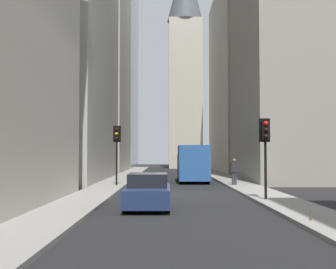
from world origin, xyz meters
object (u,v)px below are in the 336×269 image
at_px(traffic_light_foreground, 265,140).
at_px(pedestrian, 234,170).
at_px(delivery_truck, 192,163).
at_px(traffic_light_midblock, 117,141).
at_px(discarded_bottle, 311,217).
at_px(sedan_navy, 148,192).

height_order(traffic_light_foreground, pedestrian, traffic_light_foreground).
bearing_deg(traffic_light_foreground, delivery_truck, 9.91).
bearing_deg(delivery_truck, traffic_light_foreground, -170.09).
bearing_deg(pedestrian, traffic_light_midblock, 91.77).
xyz_separation_m(traffic_light_midblock, discarded_bottle, (-15.57, -7.85, -2.80)).
xyz_separation_m(delivery_truck, traffic_light_midblock, (-5.21, 5.36, 1.59)).
xyz_separation_m(delivery_truck, pedestrian, (-4.97, -2.51, -0.36)).
distance_m(delivery_truck, sedan_navy, 16.83).
height_order(sedan_navy, discarded_bottle, sedan_navy).
bearing_deg(sedan_navy, discarded_bottle, -128.52).
xyz_separation_m(traffic_light_foreground, traffic_light_midblock, (9.17, 7.88, 0.17)).
bearing_deg(discarded_bottle, delivery_truck, 6.81).
bearing_deg(pedestrian, traffic_light_foreground, -179.99).
relative_size(traffic_light_midblock, pedestrian, 2.25).
relative_size(delivery_truck, traffic_light_foreground, 1.73).
distance_m(traffic_light_midblock, discarded_bottle, 17.66).
relative_size(delivery_truck, traffic_light_midblock, 1.63).
bearing_deg(delivery_truck, traffic_light_midblock, 134.16).
bearing_deg(pedestrian, sedan_navy, 155.42).
xyz_separation_m(pedestrian, discarded_bottle, (-15.81, 0.03, -0.85)).
distance_m(traffic_light_foreground, pedestrian, 9.58).
height_order(delivery_truck, discarded_bottle, delivery_truck).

